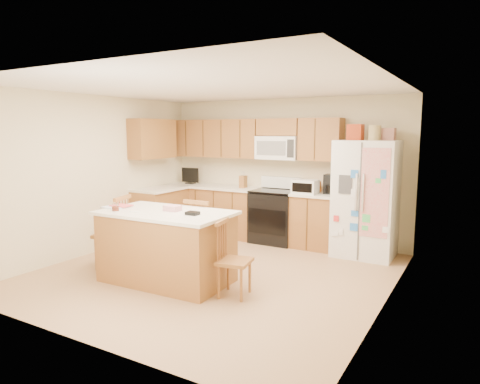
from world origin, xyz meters
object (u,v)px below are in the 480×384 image
Objects in this scene: windsor_chair_back at (203,236)px; windsor_chair_right at (232,260)px; stove at (275,215)px; windsor_chair_left at (114,234)px; refrigerator at (366,197)px; island at (167,246)px.

windsor_chair_back is 1.10m from windsor_chair_right.
windsor_chair_left is at bearing -119.69° from stove.
windsor_chair_right is (-0.94, -2.45, -0.49)m from refrigerator.
island is at bearing -99.97° from windsor_chair_back.
refrigerator reaches higher than windsor_chair_left.
windsor_chair_back is (-0.25, -1.86, -0.00)m from stove.
stove is at bearing 177.70° from refrigerator.
windsor_chair_back is (-1.82, -1.80, -0.45)m from refrigerator.
stove reaches higher than windsor_chair_back.
island is 0.66m from windsor_chair_back.
refrigerator is 2.67m from windsor_chair_right.
stove is at bearing 104.05° from windsor_chair_right.
windsor_chair_right is at bearing -75.95° from stove.
island is (-1.94, -2.44, -0.46)m from refrigerator.
stove is 1.25× the size of windsor_chair_right.
refrigerator is at bearing 68.93° from windsor_chair_right.
windsor_chair_left is at bearing 177.67° from windsor_chair_right.
windsor_chair_right is (2.01, -0.08, -0.06)m from windsor_chair_left.
refrigerator is 3.81m from windsor_chair_left.
refrigerator reaches higher than windsor_chair_right.
island reaches higher than windsor_chair_back.
refrigerator is 1.97× the size of windsor_chair_left.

